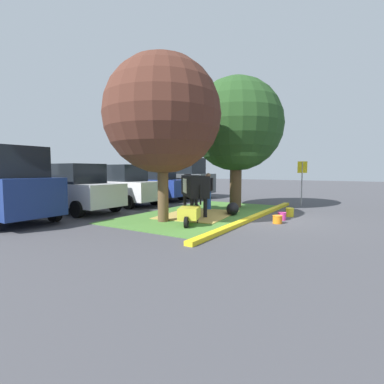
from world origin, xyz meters
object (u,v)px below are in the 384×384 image
object	(u,v)px
suv_black	(178,177)
bucket_orange	(277,219)
wheelbarrow	(189,213)
parking_sign	(302,175)
sedan_red	(121,186)
shade_tree_right	(236,125)
hatchback_white	(75,189)
suv_dark_grey	(1,185)
calf_lying	(233,209)
shade_tree_left	(162,115)
bucket_pink	(282,216)
bucket_yellow	(290,212)
cow_holstein	(194,186)
sedan_blue	(153,183)
person_handler	(208,190)

from	to	relation	value
suv_black	bucket_orange	bearing A→B (deg)	-126.10
bucket_orange	wheelbarrow	bearing A→B (deg)	128.38
wheelbarrow	bucket_orange	bearing A→B (deg)	-51.62
parking_sign	sedan_red	world-z (taller)	parking_sign
shade_tree_right	hatchback_white	distance (m)	7.69
bucket_orange	suv_dark_grey	world-z (taller)	suv_dark_grey
calf_lying	wheelbarrow	size ratio (longest dim) A/B	0.84
parking_sign	suv_dark_grey	bearing A→B (deg)	141.66
shade_tree_left	bucket_pink	distance (m)	5.42
calf_lying	bucket_yellow	bearing A→B (deg)	-71.60
hatchback_white	bucket_orange	bearing A→B (deg)	-76.59
bucket_orange	sedan_red	bearing A→B (deg)	84.50
shade_tree_left	cow_holstein	world-z (taller)	shade_tree_left
calf_lying	hatchback_white	bearing A→B (deg)	115.62
shade_tree_right	parking_sign	xyz separation A→B (m)	(2.21, -2.53, -2.31)
shade_tree_left	parking_sign	world-z (taller)	shade_tree_left
bucket_yellow	cow_holstein	bearing A→B (deg)	113.85
parking_sign	bucket_pink	xyz separation A→B (m)	(-4.47, -0.22, -1.39)
calf_lying	bucket_yellow	xyz separation A→B (m)	(0.68, -2.05, -0.07)
sedan_red	suv_black	xyz separation A→B (m)	(5.14, 0.08, 0.29)
bucket_yellow	sedan_blue	distance (m)	8.47
bucket_yellow	suv_black	world-z (taller)	suv_black
wheelbarrow	parking_sign	xyz separation A→B (m)	(7.03, -2.04, 1.15)
bucket_orange	suv_black	bearing A→B (deg)	53.90
calf_lying	parking_sign	bearing A→B (deg)	-22.59
bucket_pink	sedan_blue	size ratio (longest dim) A/B	0.07
shade_tree_right	sedan_blue	xyz separation A→B (m)	(0.47, 5.41, -2.86)
hatchback_white	sedan_red	xyz separation A→B (m)	(2.68, 0.05, 0.00)
shade_tree_left	cow_holstein	xyz separation A→B (m)	(1.91, -0.04, -2.46)
shade_tree_left	sedan_blue	xyz separation A→B (m)	(5.24, 4.82, -2.61)
person_handler	suv_black	size ratio (longest dim) A/B	0.35
shade_tree_left	bucket_yellow	xyz separation A→B (m)	(3.40, -3.41, -3.42)
shade_tree_left	calf_lying	size ratio (longest dim) A/B	4.18
wheelbarrow	sedan_red	bearing A→B (deg)	65.62
cow_holstein	sedan_blue	xyz separation A→B (m)	(3.32, 4.86, -0.15)
parking_sign	calf_lying	bearing A→B (deg)	157.41
sedan_blue	shade_tree_right	bearing A→B (deg)	-94.98
sedan_blue	person_handler	bearing A→B (deg)	-112.24
hatchback_white	sedan_blue	distance (m)	5.38
bucket_pink	calf_lying	bearing A→B (deg)	83.78
person_handler	sedan_blue	bearing A→B (deg)	67.76
shade_tree_left	cow_holstein	distance (m)	3.12
shade_tree_left	suv_black	distance (m)	9.31
cow_holstein	wheelbarrow	distance (m)	2.35
bucket_pink	bucket_orange	bearing A→B (deg)	-176.50
suv_dark_grey	sedan_blue	xyz separation A→B (m)	(8.13, 0.14, -0.29)
bucket_yellow	shade_tree_left	bearing A→B (deg)	134.94
bucket_orange	bucket_pink	distance (m)	0.74
calf_lying	suv_dark_grey	size ratio (longest dim) A/B	0.29
cow_holstein	bucket_pink	bearing A→B (deg)	-79.86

